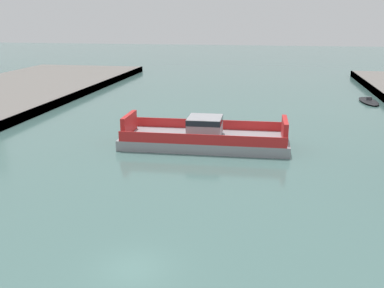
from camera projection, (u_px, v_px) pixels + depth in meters
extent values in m
plane|color=#476B66|center=(133.00, 269.00, 25.45)|extent=(400.00, 400.00, 0.00)
cube|color=#939399|center=(205.00, 141.00, 49.26)|extent=(18.43, 7.44, 1.10)
cube|color=red|center=(208.00, 124.00, 52.20)|extent=(17.52, 0.59, 1.10)
cube|color=red|center=(201.00, 140.00, 45.72)|extent=(17.52, 0.59, 1.10)
cube|color=#939399|center=(205.00, 127.00, 48.81)|extent=(3.75, 3.92, 2.18)
cube|color=black|center=(205.00, 120.00, 48.60)|extent=(3.79, 3.96, 0.60)
cube|color=red|center=(285.00, 129.00, 47.56)|extent=(0.63, 4.87, 2.20)
cube|color=red|center=(129.00, 124.00, 50.05)|extent=(0.63, 4.87, 2.20)
ellipsoid|color=black|center=(369.00, 101.00, 73.87)|extent=(3.14, 7.97, 0.46)
cube|color=#4C4C51|center=(369.00, 98.00, 73.73)|extent=(0.92, 0.47, 0.50)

